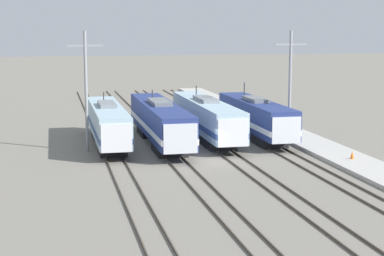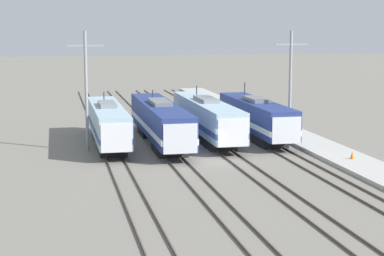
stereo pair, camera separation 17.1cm
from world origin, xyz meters
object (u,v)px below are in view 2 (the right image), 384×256
catenary_tower_left (86,88)px  traffic_cone (352,155)px  catenary_tower_right (290,84)px  locomotive_far_left (108,124)px  locomotive_center_left (161,122)px  locomotive_center_right (207,118)px  locomotive_far_right (257,118)px

catenary_tower_left → traffic_cone: size_ratio=16.14×
catenary_tower_right → locomotive_far_left: bearing=173.0°
locomotive_center_left → catenary_tower_left: (-6.94, -1.82, 3.55)m
locomotive_far_left → locomotive_center_right: size_ratio=0.87×
locomotive_center_left → traffic_cone: bearing=-38.9°
locomotive_far_right → catenary_tower_left: size_ratio=1.65×
locomotive_far_left → traffic_cone: locomotive_far_left is taller
locomotive_center_left → catenary_tower_right: size_ratio=1.89×
locomotive_far_right → traffic_cone: locomotive_far_right is taller
locomotive_far_right → catenary_tower_left: (-16.80, -3.14, 3.59)m
locomotive_center_left → locomotive_center_right: bearing=20.5°
locomotive_far_left → catenary_tower_right: size_ratio=1.62×
traffic_cone → locomotive_far_right: bearing=108.1°
locomotive_far_left → locomotive_far_right: locomotive_far_right is taller
traffic_cone → locomotive_center_right: bearing=124.5°
locomotive_center_left → catenary_tower_right: 12.71m
locomotive_center_left → locomotive_far_right: locomotive_far_right is taller
catenary_tower_left → catenary_tower_right: 19.01m
locomotive_far_left → locomotive_far_right: size_ratio=0.98×
catenary_tower_left → locomotive_far_right: bearing=10.6°
locomotive_far_right → catenary_tower_left: bearing=-169.4°
locomotive_center_right → catenary_tower_right: (7.13, -3.66, 3.57)m
catenary_tower_right → traffic_cone: size_ratio=16.14×
locomotive_far_right → catenary_tower_right: bearing=-54.9°
locomotive_far_left → catenary_tower_left: 4.62m
locomotive_center_left → catenary_tower_left: bearing=-165.3°
locomotive_far_left → locomotive_center_right: locomotive_center_right is taller
locomotive_center_left → locomotive_far_right: 9.94m
locomotive_far_left → locomotive_center_right: 9.98m
locomotive_center_left → catenary_tower_left: size_ratio=1.89×
catenary_tower_left → locomotive_center_right: bearing=17.1°
locomotive_far_right → catenary_tower_right: size_ratio=1.65×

